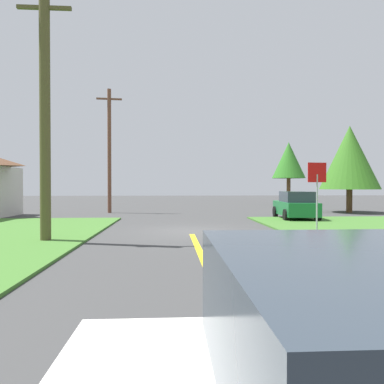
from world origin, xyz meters
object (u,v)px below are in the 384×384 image
at_px(stop_sign, 317,183).
at_px(car_on_crossroad, 296,206).
at_px(utility_pole_near, 45,113).
at_px(utility_pole_mid, 109,149).
at_px(pine_tree_center, 350,158).
at_px(oak_tree_left, 289,161).

xyz_separation_m(stop_sign, car_on_crossroad, (1.11, 5.64, -1.27)).
height_order(utility_pole_near, utility_pole_mid, utility_pole_mid).
distance_m(stop_sign, car_on_crossroad, 5.88).
relative_size(stop_sign, utility_pole_near, 0.34).
height_order(stop_sign, pine_tree_center, pine_tree_center).
distance_m(utility_pole_near, oak_tree_left, 29.70).
bearing_deg(utility_pole_near, car_on_crossroad, 33.98).
bearing_deg(stop_sign, utility_pole_mid, -54.32).
height_order(car_on_crossroad, utility_pole_near, utility_pole_near).
relative_size(car_on_crossroad, utility_pole_near, 0.47).
bearing_deg(utility_pole_near, oak_tree_left, 55.72).
height_order(utility_pole_mid, pine_tree_center, utility_pole_mid).
relative_size(stop_sign, oak_tree_left, 0.44).
height_order(utility_pole_near, pine_tree_center, utility_pole_near).
distance_m(car_on_crossroad, oak_tree_left, 18.02).
bearing_deg(utility_pole_near, stop_sign, 11.44).
xyz_separation_m(car_on_crossroad, utility_pole_mid, (-11.62, 5.96, 3.81)).
xyz_separation_m(oak_tree_left, pine_tree_center, (0.65, -11.56, -0.63)).
height_order(stop_sign, utility_pole_near, utility_pole_near).
bearing_deg(stop_sign, car_on_crossroad, -107.66).
relative_size(car_on_crossroad, utility_pole_mid, 0.46).
bearing_deg(car_on_crossroad, stop_sign, 173.54).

